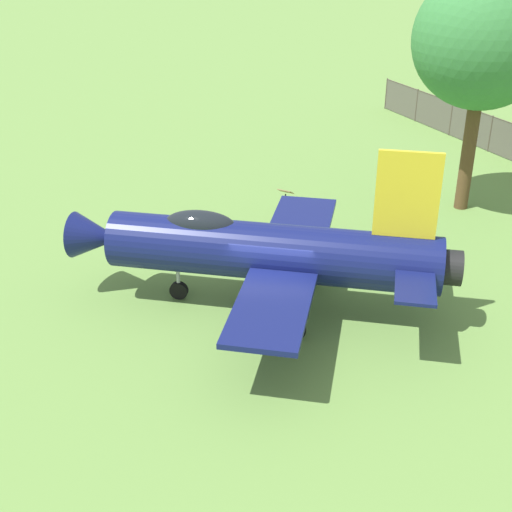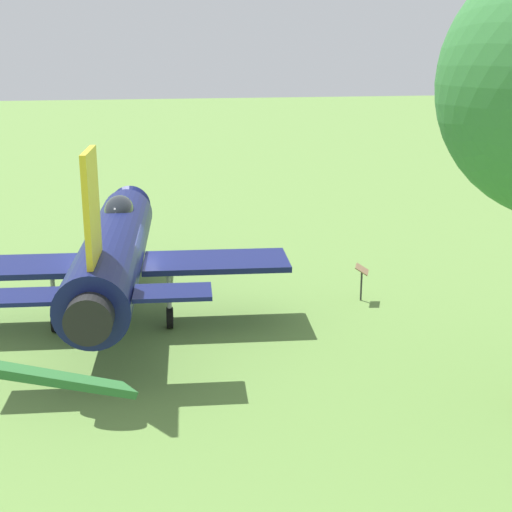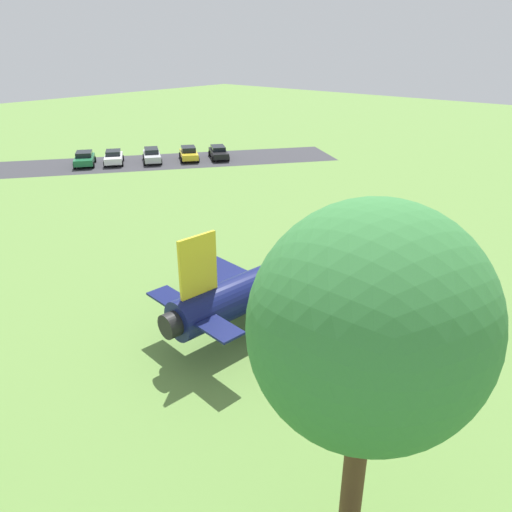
{
  "view_description": "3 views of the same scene",
  "coord_description": "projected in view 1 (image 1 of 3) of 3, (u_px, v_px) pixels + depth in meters",
  "views": [
    {
      "loc": [
        -1.23,
        18.84,
        11.37
      ],
      "look_at": [
        0.47,
        0.18,
        1.92
      ],
      "focal_mm": 48.53,
      "sensor_mm": 36.0,
      "label": 1
    },
    {
      "loc": [
        -20.07,
        -0.15,
        7.53
      ],
      "look_at": [
        -2.97,
        -3.59,
        2.5
      ],
      "focal_mm": 49.92,
      "sensor_mm": 36.0,
      "label": 2
    },
    {
      "loc": [
        -15.69,
        -12.9,
        12.39
      ],
      "look_at": [
        0.61,
        1.15,
        2.85
      ],
      "focal_mm": 34.16,
      "sensor_mm": 36.0,
      "label": 3
    }
  ],
  "objects": [
    {
      "name": "display_jet",
      "position": [
        260.0,
        250.0,
        21.12
      ],
      "size": [
        12.15,
        10.1,
        5.42
      ],
      "rotation": [
        0.0,
        0.0,
        6.18
      ],
      "color": "#111951",
      "rests_on": "ground_plane"
    },
    {
      "name": "info_plaque",
      "position": [
        286.0,
        195.0,
        28.28
      ],
      "size": [
        0.71,
        0.6,
        1.14
      ],
      "color": "#333333",
      "rests_on": "ground_plane"
    },
    {
      "name": "shade_tree",
      "position": [
        484.0,
        40.0,
        26.24
      ],
      "size": [
        5.48,
        5.17,
        9.6
      ],
      "color": "brown",
      "rests_on": "ground_plane"
    },
    {
      "name": "ground_plane",
      "position": [
        271.0,
        308.0,
        21.97
      ],
      "size": [
        200.0,
        200.0,
        0.0
      ],
      "primitive_type": "plane",
      "color": "#668E42"
    }
  ]
}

